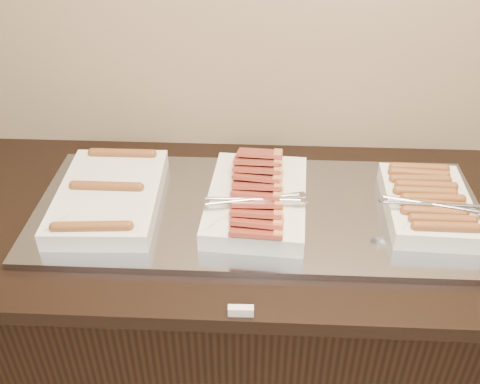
% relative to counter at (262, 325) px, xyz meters
% --- Properties ---
extents(counter, '(2.06, 0.76, 0.90)m').
position_rel_counter_xyz_m(counter, '(0.00, 0.00, 0.00)').
color(counter, black).
rests_on(counter, ground).
extents(warming_tray, '(1.20, 0.50, 0.02)m').
position_rel_counter_xyz_m(warming_tray, '(-0.02, 0.00, 0.46)').
color(warming_tray, '#979AA4').
rests_on(warming_tray, counter).
extents(dish_left, '(0.28, 0.41, 0.07)m').
position_rel_counter_xyz_m(dish_left, '(-0.42, 0.00, 0.49)').
color(dish_left, white).
rests_on(dish_left, warming_tray).
extents(dish_center, '(0.28, 0.41, 0.10)m').
position_rel_counter_xyz_m(dish_center, '(-0.03, -0.00, 0.50)').
color(dish_center, white).
rests_on(dish_center, warming_tray).
extents(dish_right, '(0.27, 0.33, 0.08)m').
position_rel_counter_xyz_m(dish_right, '(0.42, -0.00, 0.50)').
color(dish_right, white).
rests_on(dish_right, warming_tray).
extents(label_holder, '(0.06, 0.02, 0.02)m').
position_rel_counter_xyz_m(label_holder, '(-0.05, -0.36, 0.46)').
color(label_holder, white).
rests_on(label_holder, counter).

